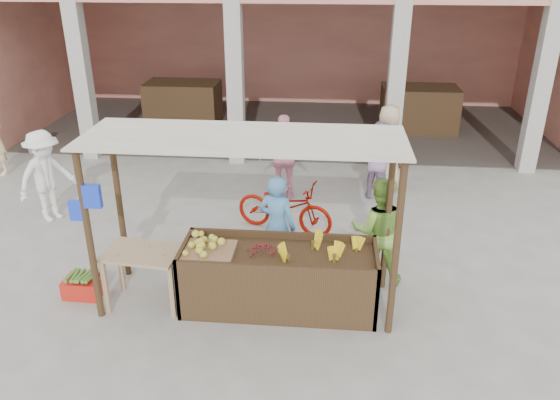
# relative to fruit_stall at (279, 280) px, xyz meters

# --- Properties ---
(ground) EXTENTS (60.00, 60.00, 0.00)m
(ground) POSITION_rel_fruit_stall_xyz_m (-0.50, 0.00, -0.40)
(ground) COLOR gray
(ground) RESTS_ON ground
(market_building) EXTENTS (14.40, 6.40, 4.20)m
(market_building) POSITION_rel_fruit_stall_xyz_m (-0.45, 8.93, 2.30)
(market_building) COLOR #EF977D
(market_building) RESTS_ON ground
(fruit_stall) EXTENTS (2.60, 0.95, 0.80)m
(fruit_stall) POSITION_rel_fruit_stall_xyz_m (0.00, 0.00, 0.00)
(fruit_stall) COLOR #452E1B
(fruit_stall) RESTS_ON ground
(stall_awning) EXTENTS (4.09, 1.35, 2.39)m
(stall_awning) POSITION_rel_fruit_stall_xyz_m (-0.51, 0.06, 1.58)
(stall_awning) COLOR #452E1B
(stall_awning) RESTS_ON ground
(banana_heap) EXTENTS (1.00, 0.55, 0.18)m
(banana_heap) POSITION_rel_fruit_stall_xyz_m (0.56, 0.04, 0.49)
(banana_heap) COLOR yellow
(banana_heap) RESTS_ON fruit_stall
(melon_tray) EXTENTS (0.68, 0.59, 0.19)m
(melon_tray) POSITION_rel_fruit_stall_xyz_m (-0.92, -0.05, 0.49)
(melon_tray) COLOR #936A4B
(melon_tray) RESTS_ON fruit_stall
(berry_heap) EXTENTS (0.47, 0.39, 0.15)m
(berry_heap) POSITION_rel_fruit_stall_xyz_m (-0.21, 0.02, 0.48)
(berry_heap) COLOR maroon
(berry_heap) RESTS_ON fruit_stall
(side_table) EXTENTS (1.06, 0.77, 0.81)m
(side_table) POSITION_rel_fruit_stall_xyz_m (-1.82, -0.10, 0.27)
(side_table) COLOR tan
(side_table) RESTS_ON ground
(papaya_pile) EXTENTS (0.77, 0.44, 0.22)m
(papaya_pile) POSITION_rel_fruit_stall_xyz_m (-1.82, -0.10, 0.52)
(papaya_pile) COLOR #508A2D
(papaya_pile) RESTS_ON side_table
(red_crate) EXTENTS (0.52, 0.38, 0.27)m
(red_crate) POSITION_rel_fruit_stall_xyz_m (-2.77, -0.01, -0.27)
(red_crate) COLOR red
(red_crate) RESTS_ON ground
(plantain_bundle) EXTENTS (0.43, 0.30, 0.09)m
(plantain_bundle) POSITION_rel_fruit_stall_xyz_m (-2.77, -0.01, -0.09)
(plantain_bundle) COLOR #517E2E
(plantain_bundle) RESTS_ON red_crate
(produce_sacks) EXTENTS (0.92, 0.69, 0.56)m
(produce_sacks) POSITION_rel_fruit_stall_xyz_m (2.01, 5.56, -0.12)
(produce_sacks) COLOR maroon
(produce_sacks) RESTS_ON ground
(vendor_blue) EXTENTS (0.76, 0.66, 1.69)m
(vendor_blue) POSITION_rel_fruit_stall_xyz_m (-0.10, 0.83, 0.45)
(vendor_blue) COLOR #5295CE
(vendor_blue) RESTS_ON ground
(vendor_green) EXTENTS (0.85, 0.52, 1.71)m
(vendor_green) POSITION_rel_fruit_stall_xyz_m (1.35, 0.78, 0.46)
(vendor_green) COLOR #7BB03F
(vendor_green) RESTS_ON ground
(motorcycle) EXTENTS (1.16, 1.93, 0.95)m
(motorcycle) POSITION_rel_fruit_stall_xyz_m (-0.12, 2.23, 0.08)
(motorcycle) COLOR #8C0E02
(motorcycle) RESTS_ON ground
(shopper_a) EXTENTS (1.10, 1.29, 1.80)m
(shopper_a) POSITION_rel_fruit_stall_xyz_m (-4.36, 2.31, 0.50)
(shopper_a) COLOR white
(shopper_a) RESTS_ON ground
(shopper_b) EXTENTS (1.11, 0.67, 1.80)m
(shopper_b) POSITION_rel_fruit_stall_xyz_m (-0.23, 3.64, 0.50)
(shopper_b) COLOR pink
(shopper_b) RESTS_ON ground
(shopper_c) EXTENTS (1.01, 0.73, 1.93)m
(shopper_c) POSITION_rel_fruit_stall_xyz_m (1.78, 4.33, 0.57)
(shopper_c) COLOR tan
(shopper_c) RESTS_ON ground
(shopper_f) EXTENTS (0.96, 0.82, 1.70)m
(shopper_f) POSITION_rel_fruit_stall_xyz_m (1.56, 3.85, 0.45)
(shopper_f) COLOR #92759E
(shopper_f) RESTS_ON ground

